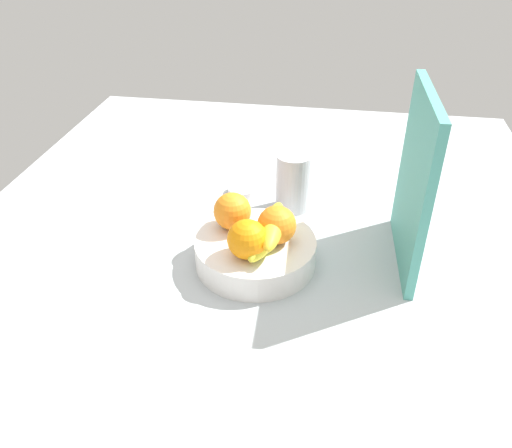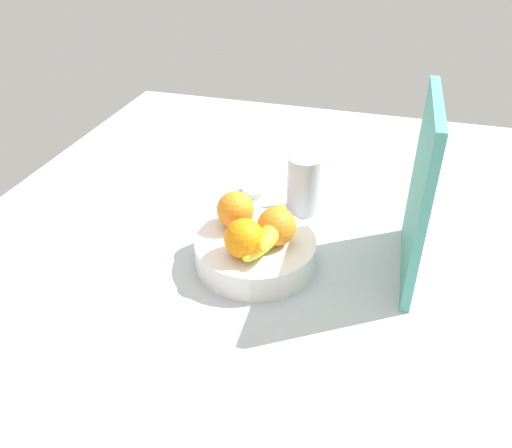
% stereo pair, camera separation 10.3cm
% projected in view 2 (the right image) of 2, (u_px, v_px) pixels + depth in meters
% --- Properties ---
extents(ground_plane, '(1.80, 1.40, 0.03)m').
position_uv_depth(ground_plane, '(257.00, 264.00, 1.11)').
color(ground_plane, '#ACB3B6').
extents(fruit_bowl, '(0.25, 0.25, 0.06)m').
position_uv_depth(fruit_bowl, '(256.00, 252.00, 1.08)').
color(fruit_bowl, white).
rests_on(fruit_bowl, ground_plane).
extents(orange_front_left, '(0.08, 0.08, 0.08)m').
position_uv_depth(orange_front_left, '(235.00, 210.00, 1.08)').
color(orange_front_left, orange).
rests_on(orange_front_left, fruit_bowl).
extents(orange_front_right, '(0.08, 0.08, 0.08)m').
position_uv_depth(orange_front_right, '(244.00, 239.00, 1.00)').
color(orange_front_right, orange).
rests_on(orange_front_right, fruit_bowl).
extents(orange_center, '(0.08, 0.08, 0.08)m').
position_uv_depth(orange_center, '(277.00, 226.00, 1.03)').
color(orange_center, orange).
rests_on(orange_center, fruit_bowl).
extents(banana_bunch, '(0.18, 0.09, 0.06)m').
position_uv_depth(banana_bunch, '(270.00, 233.00, 1.03)').
color(banana_bunch, yellow).
rests_on(banana_bunch, fruit_bowl).
extents(cutting_board, '(0.28, 0.03, 0.36)m').
position_uv_depth(cutting_board, '(420.00, 192.00, 0.98)').
color(cutting_board, teal).
rests_on(cutting_board, ground_plane).
extents(thermos_tumbler, '(0.08, 0.08, 0.14)m').
position_uv_depth(thermos_tumbler, '(304.00, 185.00, 1.23)').
color(thermos_tumbler, '#B9B6BC').
rests_on(thermos_tumbler, ground_plane).
extents(jar_lid, '(0.07, 0.07, 0.02)m').
position_uv_depth(jar_lid, '(256.00, 190.00, 1.33)').
color(jar_lid, silver).
rests_on(jar_lid, ground_plane).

